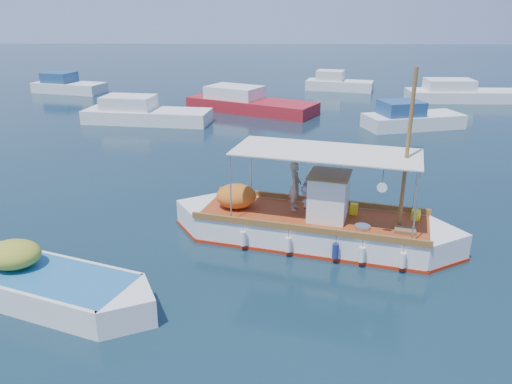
{
  "coord_description": "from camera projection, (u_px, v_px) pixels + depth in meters",
  "views": [
    {
      "loc": [
        -0.72,
        -13.37,
        6.83
      ],
      "look_at": [
        -1.02,
        0.0,
        1.77
      ],
      "focal_mm": 35.0,
      "sensor_mm": 36.0,
      "label": 1
    }
  ],
  "objects": [
    {
      "name": "ground",
      "position": [
        290.0,
        248.0,
        14.9
      ],
      "size": [
        160.0,
        160.0,
        0.0
      ],
      "primitive_type": "plane",
      "color": "black",
      "rests_on": "ground"
    },
    {
      "name": "fishing_caique",
      "position": [
        310.0,
        226.0,
        15.2
      ],
      "size": [
        8.68,
        4.12,
        5.5
      ],
      "rotation": [
        0.0,
        0.0,
        -0.27
      ],
      "color": "white",
      "rests_on": "ground"
    },
    {
      "name": "dinghy",
      "position": [
        41.0,
        286.0,
        12.26
      ],
      "size": [
        6.1,
        3.38,
        1.59
      ],
      "rotation": [
        0.0,
        0.0,
        -0.36
      ],
      "color": "white",
      "rests_on": "ground"
    },
    {
      "name": "bg_boat_nw",
      "position": [
        144.0,
        115.0,
        30.38
      ],
      "size": [
        7.85,
        3.38,
        1.8
      ],
      "rotation": [
        0.0,
        0.0,
        -0.13
      ],
      "color": "silver",
      "rests_on": "ground"
    },
    {
      "name": "bg_boat_n",
      "position": [
        248.0,
        104.0,
        33.6
      ],
      "size": [
        9.11,
        6.64,
        1.8
      ],
      "rotation": [
        0.0,
        0.0,
        -0.49
      ],
      "color": "maroon",
      "rests_on": "ground"
    },
    {
      "name": "bg_boat_ne",
      "position": [
        410.0,
        120.0,
        29.06
      ],
      "size": [
        6.05,
        3.61,
        1.8
      ],
      "rotation": [
        0.0,
        0.0,
        0.27
      ],
      "color": "silver",
      "rests_on": "ground"
    },
    {
      "name": "bg_boat_e",
      "position": [
        461.0,
        94.0,
        37.1
      ],
      "size": [
        8.43,
        2.7,
        1.8
      ],
      "rotation": [
        0.0,
        0.0,
        -0.01
      ],
      "color": "silver",
      "rests_on": "ground"
    },
    {
      "name": "bg_boat_far_w",
      "position": [
        67.0,
        86.0,
        40.71
      ],
      "size": [
        6.18,
        3.78,
        1.8
      ],
      "rotation": [
        0.0,
        0.0,
        -0.27
      ],
      "color": "silver",
      "rests_on": "ground"
    },
    {
      "name": "bg_boat_far_n",
      "position": [
        337.0,
        84.0,
        41.79
      ],
      "size": [
        5.78,
        3.4,
        1.8
      ],
      "rotation": [
        0.0,
        0.0,
        -0.28
      ],
      "color": "silver",
      "rests_on": "ground"
    }
  ]
}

